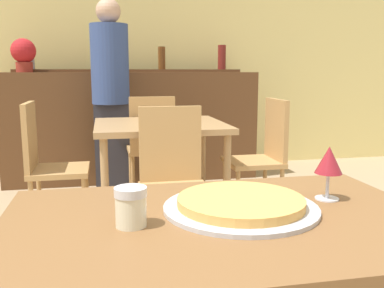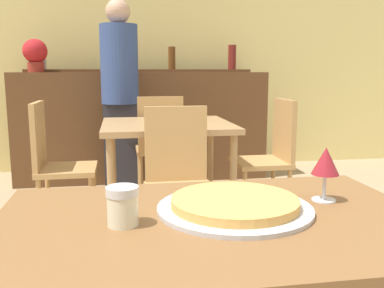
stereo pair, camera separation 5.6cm
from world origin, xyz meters
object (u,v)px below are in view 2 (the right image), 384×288
(cheese_shaker, at_px, (123,206))
(potted_plant, at_px, (35,54))
(chair_far_side_back, at_px, (160,142))
(chair_far_side_right, at_px, (271,152))
(person_standing, at_px, (120,90))
(chair_far_side_left, at_px, (55,159))
(chair_far_side_front, at_px, (178,174))
(pizza_tray, at_px, (235,205))
(wine_glass, at_px, (326,163))

(cheese_shaker, distance_m, potted_plant, 3.64)
(chair_far_side_back, distance_m, chair_far_side_right, 0.99)
(cheese_shaker, relative_size, person_standing, 0.06)
(chair_far_side_left, bearing_deg, cheese_shaker, -167.19)
(chair_far_side_right, bearing_deg, cheese_shaker, -29.00)
(cheese_shaker, bearing_deg, chair_far_side_back, 82.79)
(chair_far_side_front, relative_size, chair_far_side_back, 1.00)
(chair_far_side_front, xyz_separation_m, person_standing, (-0.33, 1.55, 0.43))
(cheese_shaker, bearing_deg, potted_plant, 103.07)
(chair_far_side_front, height_order, cheese_shaker, chair_far_side_front)
(cheese_shaker, xyz_separation_m, potted_plant, (-0.82, 3.51, 0.49))
(pizza_tray, relative_size, person_standing, 0.24)
(chair_far_side_front, bearing_deg, potted_plant, 118.93)
(chair_far_side_front, distance_m, chair_far_side_back, 1.18)
(pizza_tray, xyz_separation_m, wine_glass, (0.28, 0.04, 0.10))
(chair_far_side_back, relative_size, chair_far_side_left, 1.00)
(chair_far_side_right, bearing_deg, pizza_tray, -22.75)
(chair_far_side_left, relative_size, pizza_tray, 2.21)
(cheese_shaker, xyz_separation_m, wine_glass, (0.58, 0.11, 0.06))
(chair_far_side_front, height_order, pizza_tray, chair_far_side_front)
(chair_far_side_left, distance_m, wine_glass, 2.21)
(chair_far_side_right, distance_m, cheese_shaker, 2.34)
(chair_far_side_right, bearing_deg, chair_far_side_back, -126.75)
(pizza_tray, bearing_deg, chair_far_side_left, 111.18)
(chair_far_side_left, distance_m, potted_plant, 1.71)
(chair_far_side_back, bearing_deg, chair_far_side_right, 143.25)
(cheese_shaker, distance_m, wine_glass, 0.60)
(chair_far_side_left, xyz_separation_m, chair_far_side_right, (1.59, 0.00, 0.00))
(cheese_shaker, height_order, potted_plant, potted_plant)
(chair_far_side_back, xyz_separation_m, person_standing, (-0.33, 0.36, 0.43))
(pizza_tray, height_order, person_standing, person_standing)
(cheese_shaker, bearing_deg, chair_far_side_right, 61.00)
(cheese_shaker, bearing_deg, pizza_tray, 11.84)
(potted_plant, bearing_deg, chair_far_side_right, -37.40)
(cheese_shaker, bearing_deg, wine_glass, 10.46)
(chair_far_side_right, height_order, cheese_shaker, chair_far_side_right)
(chair_far_side_front, distance_m, chair_far_side_left, 0.99)
(chair_far_side_right, relative_size, person_standing, 0.53)
(pizza_tray, bearing_deg, person_standing, 95.76)
(chair_far_side_front, height_order, potted_plant, potted_plant)
(person_standing, bearing_deg, chair_far_side_left, -116.11)
(chair_far_side_right, xyz_separation_m, cheese_shaker, (-1.12, -2.03, 0.28))
(chair_far_side_right, bearing_deg, person_standing, -130.43)
(cheese_shaker, xyz_separation_m, person_standing, (0.01, 2.98, 0.15))
(person_standing, bearing_deg, pizza_tray, -84.24)
(chair_far_side_back, relative_size, person_standing, 0.53)
(chair_far_side_back, height_order, chair_far_side_left, same)
(chair_far_side_back, xyz_separation_m, pizza_tray, (-0.03, -2.56, 0.25))
(chair_far_side_back, distance_m, person_standing, 0.65)
(chair_far_side_front, height_order, person_standing, person_standing)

